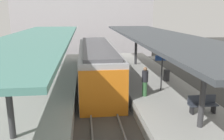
{
  "coord_description": "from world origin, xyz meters",
  "views": [
    {
      "loc": [
        -0.98,
        -13.46,
        5.68
      ],
      "look_at": [
        0.97,
        2.8,
        1.7
      ],
      "focal_mm": 37.52,
      "sensor_mm": 36.0,
      "label": 1
    }
  ],
  "objects_px": {
    "commuter_train": "(97,65)",
    "litter_bin": "(166,75)",
    "passenger_near_bench": "(145,81)",
    "platform_bench": "(202,104)",
    "platform_sign": "(162,65)"
  },
  "relations": [
    {
      "from": "commuter_train",
      "to": "passenger_near_bench",
      "type": "height_order",
      "value": "commuter_train"
    },
    {
      "from": "platform_bench",
      "to": "litter_bin",
      "type": "height_order",
      "value": "platform_bench"
    },
    {
      "from": "platform_bench",
      "to": "platform_sign",
      "type": "relative_size",
      "value": 0.63
    },
    {
      "from": "platform_sign",
      "to": "passenger_near_bench",
      "type": "xyz_separation_m",
      "value": [
        -1.28,
        -0.88,
        -0.73
      ]
    },
    {
      "from": "platform_sign",
      "to": "litter_bin",
      "type": "bearing_deg",
      "value": 62.12
    },
    {
      "from": "litter_bin",
      "to": "passenger_near_bench",
      "type": "relative_size",
      "value": 0.47
    },
    {
      "from": "litter_bin",
      "to": "passenger_near_bench",
      "type": "distance_m",
      "value": 3.75
    },
    {
      "from": "commuter_train",
      "to": "platform_bench",
      "type": "relative_size",
      "value": 8.78
    },
    {
      "from": "commuter_train",
      "to": "litter_bin",
      "type": "relative_size",
      "value": 15.37
    },
    {
      "from": "litter_bin",
      "to": "passenger_near_bench",
      "type": "height_order",
      "value": "passenger_near_bench"
    },
    {
      "from": "platform_bench",
      "to": "platform_sign",
      "type": "xyz_separation_m",
      "value": [
        -0.87,
        3.53,
        1.16
      ]
    },
    {
      "from": "platform_bench",
      "to": "litter_bin",
      "type": "bearing_deg",
      "value": 88.03
    },
    {
      "from": "platform_sign",
      "to": "platform_bench",
      "type": "bearing_deg",
      "value": -76.18
    },
    {
      "from": "commuter_train",
      "to": "litter_bin",
      "type": "distance_m",
      "value": 5.35
    },
    {
      "from": "platform_bench",
      "to": "platform_sign",
      "type": "height_order",
      "value": "platform_sign"
    }
  ]
}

